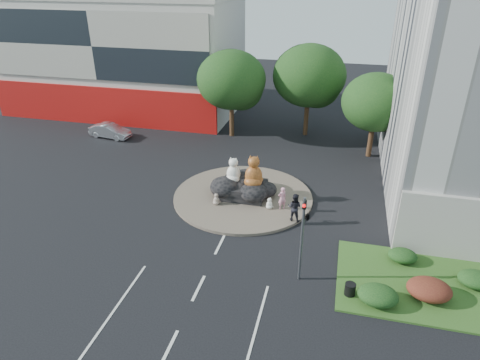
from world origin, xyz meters
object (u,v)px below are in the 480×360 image
object	(u,v)px
pedestrian_pink	(282,198)
parked_car	(110,131)
kitten_white	(269,203)
cat_tabby	(254,171)
pedestrian_dark	(294,207)
cat_white	(234,170)
litter_bin	(350,289)
kitten_calico	(216,199)

from	to	relation	value
pedestrian_pink	parked_car	xyz separation A→B (m)	(-18.36, 9.84, -0.34)
kitten_white	parked_car	size ratio (longest dim) A/B	0.20
cat_tabby	pedestrian_dark	size ratio (longest dim) A/B	1.23
cat_white	pedestrian_dark	world-z (taller)	cat_white
kitten_white	parked_car	distance (m)	20.16
cat_white	pedestrian_dark	xyz separation A→B (m)	(4.75, -2.67, -0.91)
kitten_white	pedestrian_pink	world-z (taller)	pedestrian_pink
cat_white	litter_bin	xyz separation A→B (m)	(8.41, -8.93, -1.62)
kitten_white	parked_car	bearing A→B (deg)	113.34
cat_tabby	kitten_calico	bearing A→B (deg)	-149.16
cat_white	parked_car	world-z (taller)	cat_white
pedestrian_dark	litter_bin	size ratio (longest dim) A/B	2.96
pedestrian_dark	litter_bin	distance (m)	7.29
cat_white	kitten_calico	distance (m)	2.48
cat_tabby	pedestrian_pink	bearing A→B (deg)	-31.41
cat_white	pedestrian_pink	world-z (taller)	cat_white
pedestrian_dark	pedestrian_pink	bearing A→B (deg)	-41.28
kitten_calico	pedestrian_dark	size ratio (longest dim) A/B	0.44
cat_tabby	pedestrian_dark	distance (m)	4.17
kitten_calico	litter_bin	world-z (taller)	kitten_calico
cat_white	pedestrian_pink	size ratio (longest dim) A/B	1.19
litter_bin	kitten_white	bearing A→B (deg)	126.66
kitten_calico	parked_car	bearing A→B (deg)	153.43
cat_white	litter_bin	distance (m)	12.37
kitten_calico	pedestrian_pink	xyz separation A→B (m)	(4.51, 0.47, 0.39)
cat_white	pedestrian_dark	distance (m)	5.52
kitten_calico	pedestrian_dark	distance (m)	5.58
kitten_white	pedestrian_pink	xyz separation A→B (m)	(0.84, 0.14, 0.41)
pedestrian_pink	parked_car	bearing A→B (deg)	-66.20
cat_tabby	pedestrian_pink	distance (m)	2.81
kitten_calico	litter_bin	xyz separation A→B (m)	(9.17, -7.05, -0.18)
pedestrian_pink	litter_bin	bearing A→B (deg)	83.74
cat_white	parked_car	bearing A→B (deg)	149.71
cat_white	cat_tabby	distance (m)	1.56
kitten_white	pedestrian_pink	size ratio (longest dim) A/B	0.50
cat_white	kitten_white	size ratio (longest dim) A/B	2.36
kitten_calico	litter_bin	bearing A→B (deg)	-27.45
cat_tabby	pedestrian_pink	size ratio (longest dim) A/B	1.44
kitten_white	pedestrian_dark	size ratio (longest dim) A/B	0.43
kitten_white	parked_car	world-z (taller)	parked_car
cat_white	kitten_calico	bearing A→B (deg)	-112.07
parked_car	cat_white	bearing A→B (deg)	-112.85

